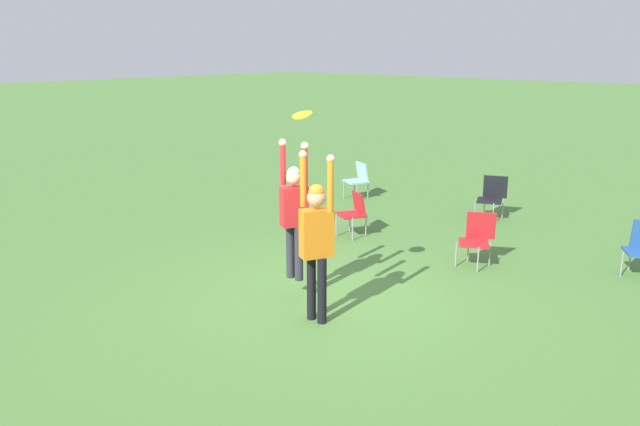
# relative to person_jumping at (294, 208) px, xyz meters

# --- Properties ---
(ground_plane) EXTENTS (120.00, 120.00, 0.00)m
(ground_plane) POSITION_rel_person_jumping_xyz_m (0.38, 0.24, -1.32)
(ground_plane) COLOR #4C7A38
(person_jumping) EXTENTS (0.52, 0.42, 1.98)m
(person_jumping) POSITION_rel_person_jumping_xyz_m (0.00, 0.00, 0.00)
(person_jumping) COLOR #2D2D38
(person_jumping) RESTS_ON ground_plane
(person_defending) EXTENTS (0.56, 0.46, 2.23)m
(person_defending) POSITION_rel_person_jumping_xyz_m (0.77, -0.38, -0.13)
(person_defending) COLOR black
(person_defending) RESTS_ON ground_plane
(frisbee) EXTENTS (0.26, 0.26, 0.09)m
(frisbee) POSITION_rel_person_jumping_xyz_m (0.41, -0.25, 1.33)
(frisbee) COLOR yellow
(camping_chair_0) EXTENTS (0.64, 0.70, 0.88)m
(camping_chair_0) POSITION_rel_person_jumping_xyz_m (1.25, 2.98, -0.82)
(camping_chair_0) COLOR gray
(camping_chair_0) RESTS_ON ground_plane
(camping_chair_2) EXTENTS (0.63, 0.68, 0.83)m
(camping_chair_2) POSITION_rel_person_jumping_xyz_m (-3.16, 5.39, -0.83)
(camping_chair_2) COLOR gray
(camping_chair_2) RESTS_ON ground_plane
(camping_chair_3) EXTENTS (0.65, 0.70, 0.89)m
(camping_chair_3) POSITION_rel_person_jumping_xyz_m (0.05, 5.83, -0.82)
(camping_chair_3) COLOR gray
(camping_chair_3) RESTS_ON ground_plane
(camping_chair_5) EXTENTS (0.64, 0.69, 0.81)m
(camping_chair_5) POSITION_rel_person_jumping_xyz_m (-1.30, 2.94, -0.83)
(camping_chair_5) COLOR gray
(camping_chair_5) RESTS_ON ground_plane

